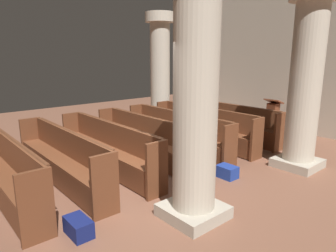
% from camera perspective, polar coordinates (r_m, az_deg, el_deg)
% --- Properties ---
extents(ground_plane, '(19.20, 19.20, 0.00)m').
position_cam_1_polar(ground_plane, '(5.67, -4.88, -11.21)').
color(ground_plane, brown).
extents(back_wall, '(10.00, 0.16, 4.50)m').
position_cam_1_polar(back_wall, '(10.01, 24.89, 11.48)').
color(back_wall, beige).
rests_on(back_wall, ground).
extents(pew_row_0, '(3.36, 0.47, 0.97)m').
position_cam_1_polar(pew_row_0, '(8.84, 10.91, 1.05)').
color(pew_row_0, brown).
rests_on(pew_row_0, ground).
extents(pew_row_1, '(3.36, 0.46, 0.97)m').
position_cam_1_polar(pew_row_1, '(8.12, 6.68, 0.14)').
color(pew_row_1, brown).
rests_on(pew_row_1, ground).
extents(pew_row_2, '(3.36, 0.46, 0.97)m').
position_cam_1_polar(pew_row_2, '(7.46, 1.66, -0.95)').
color(pew_row_2, brown).
rests_on(pew_row_2, ground).
extents(pew_row_3, '(3.36, 0.47, 0.97)m').
position_cam_1_polar(pew_row_3, '(6.87, -4.28, -2.23)').
color(pew_row_3, brown).
rests_on(pew_row_3, ground).
extents(pew_row_4, '(3.36, 0.46, 0.97)m').
position_cam_1_polar(pew_row_4, '(6.36, -11.26, -3.69)').
color(pew_row_4, brown).
rests_on(pew_row_4, ground).
extents(pew_row_5, '(3.36, 0.46, 0.97)m').
position_cam_1_polar(pew_row_5, '(5.98, -19.32, -5.31)').
color(pew_row_5, brown).
rests_on(pew_row_5, ground).
extents(pew_row_6, '(3.36, 0.47, 0.97)m').
position_cam_1_polar(pew_row_6, '(5.73, -28.33, -6.98)').
color(pew_row_6, brown).
rests_on(pew_row_6, ground).
extents(pillar_aisle_side, '(0.91, 0.91, 3.64)m').
position_cam_1_polar(pillar_aisle_side, '(6.76, 24.44, 8.25)').
color(pillar_aisle_side, '#B6AD9A').
rests_on(pillar_aisle_side, ground).
extents(pillar_far_side, '(0.91, 0.91, 3.64)m').
position_cam_1_polar(pillar_far_side, '(10.05, -1.50, 10.63)').
color(pillar_far_side, '#B6AD9A').
rests_on(pillar_far_side, ground).
extents(pillar_aisle_rear, '(0.90, 0.90, 3.64)m').
position_cam_1_polar(pillar_aisle_rear, '(4.13, 5.24, 6.96)').
color(pillar_aisle_rear, '#B6AD9A').
rests_on(pillar_aisle_rear, ground).
extents(lectern, '(0.48, 0.45, 1.08)m').
position_cam_1_polar(lectern, '(9.60, 18.96, 1.13)').
color(lectern, '#562B1A').
rests_on(lectern, ground).
extents(hymn_book, '(0.16, 0.20, 0.03)m').
position_cam_1_polar(hymn_book, '(6.91, 7.54, 1.81)').
color(hymn_book, '#194723').
rests_on(hymn_book, pew_row_2).
extents(kneeler_box_blue, '(0.38, 0.28, 0.24)m').
position_cam_1_polar(kneeler_box_blue, '(6.10, 11.01, -8.42)').
color(kneeler_box_blue, navy).
rests_on(kneeler_box_blue, ground).
extents(kneeler_box_navy, '(0.44, 0.26, 0.24)m').
position_cam_1_polar(kneeler_box_navy, '(4.40, -16.43, -17.71)').
color(kneeler_box_navy, navy).
rests_on(kneeler_box_navy, ground).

